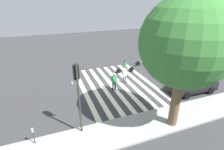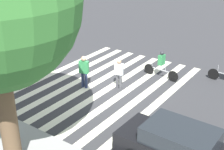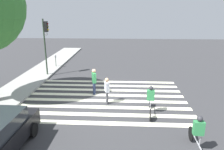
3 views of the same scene
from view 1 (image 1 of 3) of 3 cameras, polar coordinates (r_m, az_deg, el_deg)
ground_plane at (r=17.28m, az=1.56°, el=-3.28°), size 60.00×60.00×0.00m
sidewalk_curb at (r=12.61m, az=12.77°, el=-15.09°), size 36.00×2.50×0.14m
crosswalk_stripes at (r=17.28m, az=1.56°, el=-3.26°), size 6.94×10.00×0.01m
traffic_light at (r=10.15m, az=-11.20°, el=-3.41°), size 0.60×0.50×4.72m
parking_meter at (r=11.26m, az=-24.46°, el=-16.71°), size 0.15×0.15×1.26m
street_tree at (r=10.52m, az=22.89°, el=9.49°), size 5.20×5.20×8.23m
pedestrian_adult_yellow_jacket at (r=17.33m, az=4.12°, el=0.07°), size 0.49×0.34×1.61m
pedestrian_child_with_backpack at (r=15.96m, az=0.68°, el=-1.77°), size 0.52×0.35×1.73m
cyclist_mid_street at (r=22.51m, az=10.44°, el=5.28°), size 2.30×0.41×1.58m
cyclist_near_curb at (r=19.83m, az=4.31°, el=3.05°), size 2.16×0.42×1.57m
car_parked_silver_sedan at (r=17.30m, az=24.93°, el=-2.74°), size 4.28×1.94×1.55m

